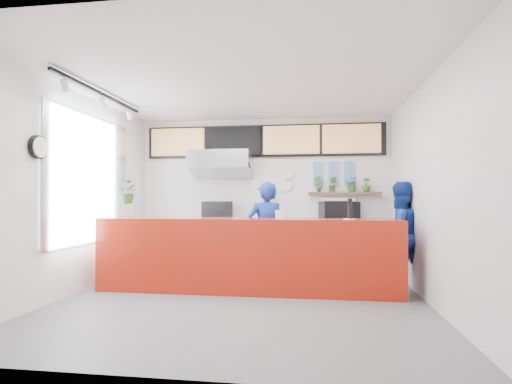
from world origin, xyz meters
The scene contains 46 objects.
floor centered at (0.00, 0.00, 0.00)m, with size 5.00×5.00×0.00m, color slate.
ceiling centered at (0.00, 0.00, 3.00)m, with size 5.00×5.00×0.00m, color silver.
wall_back centered at (0.00, 2.50, 1.50)m, with size 5.00×5.00×0.00m, color white.
wall_left centered at (-2.50, 0.00, 1.50)m, with size 5.00×5.00×0.00m, color white.
wall_right centered at (2.50, 0.00, 1.50)m, with size 5.00×5.00×0.00m, color white.
service_counter centered at (0.00, 0.40, 0.55)m, with size 4.50×0.60×1.10m, color #A21B0B.
cream_band centered at (0.00, 2.49, 2.60)m, with size 5.00×0.02×0.80m, color beige.
prep_bench centered at (-0.80, 2.20, 0.45)m, with size 1.80×0.60×0.90m, color #B2B5BA.
panini_oven centered at (-0.88, 2.20, 1.12)m, with size 0.49×0.49×0.44m, color black.
extraction_hood centered at (-0.80, 2.15, 2.15)m, with size 1.20×0.70×0.35m, color #B2B5BA.
hood_lip centered at (-0.80, 2.15, 1.95)m, with size 1.20×0.70×0.08m, color #B2B5BA.
right_bench centered at (1.50, 2.20, 0.45)m, with size 1.80×0.60×0.90m, color #B2B5BA.
espresso_machine centered at (1.48, 2.20, 1.12)m, with size 0.68×0.48×0.43m, color black.
espresso_tray centered at (1.48, 2.20, 1.38)m, with size 0.65×0.45×0.06m, color #A9ADB1.
herb_shelf centered at (1.60, 2.40, 1.50)m, with size 1.40×0.18×0.04m, color brown.
menu_board_far_left centered at (-1.75, 2.38, 2.55)m, with size 1.10×0.10×0.55m, color tan.
menu_board_mid_left centered at (-0.59, 2.38, 2.55)m, with size 1.10×0.10×0.55m, color black.
menu_board_mid_right centered at (0.57, 2.38, 2.55)m, with size 1.10×0.10×0.55m, color tan.
menu_board_far_right centered at (1.73, 2.38, 2.55)m, with size 1.10×0.10×0.55m, color tan.
soffit centered at (0.00, 2.46, 2.55)m, with size 4.80×0.04×0.65m, color black.
window_pane centered at (-2.47, 0.30, 1.70)m, with size 0.04×2.20×1.90m, color silver.
window_frame centered at (-2.45, 0.30, 1.70)m, with size 0.03×2.30×2.00m, color #B2B5BA.
wall_clock_rim centered at (-2.46, -0.90, 2.05)m, with size 0.30×0.30×0.05m, color black.
wall_clock_face centered at (-2.43, -0.90, 2.05)m, with size 0.26×0.26×0.02m, color white.
track_rail centered at (-2.10, 0.00, 2.94)m, with size 0.05×2.40×0.04m, color black.
dec_plate_a centered at (0.15, 2.47, 1.75)m, with size 0.24×0.24×0.03m, color silver.
dec_plate_b centered at (0.45, 2.47, 1.65)m, with size 0.24×0.24×0.03m, color silver.
dec_plate_c centered at (0.15, 2.47, 1.45)m, with size 0.24×0.24×0.03m, color silver.
dec_plate_d centered at (0.50, 2.47, 1.90)m, with size 0.24×0.24×0.03m, color silver.
photo_frame_a centered at (1.10, 2.48, 2.00)m, with size 0.20×0.02×0.25m, color #598CBF.
photo_frame_b centered at (1.40, 2.48, 2.00)m, with size 0.20×0.02×0.25m, color #598CBF.
photo_frame_c centered at (1.70, 2.48, 2.00)m, with size 0.20×0.02×0.25m, color #598CBF.
photo_frame_d centered at (1.10, 2.48, 1.75)m, with size 0.20×0.02×0.25m, color #598CBF.
photo_frame_e centered at (1.40, 2.48, 1.75)m, with size 0.20×0.02×0.25m, color #598CBF.
photo_frame_f centered at (1.70, 2.48, 1.75)m, with size 0.20×0.02×0.25m, color #598CBF.
staff_center centered at (0.24, 0.88, 0.83)m, with size 0.61×0.40×1.67m, color navy.
staff_right centered at (2.34, 0.99, 0.83)m, with size 0.81×0.63×1.66m, color navy.
herb_a centered at (1.10, 2.40, 1.68)m, with size 0.17×0.12×0.33m, color #336121.
herb_b centered at (1.38, 2.40, 1.67)m, with size 0.17×0.13×0.30m, color #336121.
herb_c centered at (1.75, 2.40, 1.66)m, with size 0.25×0.22×0.28m, color #336121.
herb_d centered at (2.01, 2.40, 1.66)m, with size 0.16×0.14×0.28m, color #336121.
glass_vase centered at (-1.86, 0.37, 1.21)m, with size 0.17×0.17×0.21m, color silver.
basil_vase centered at (-1.86, 0.37, 1.50)m, with size 0.33×0.28×0.36m, color #336121.
napkin_holder centered at (0.52, 0.36, 1.16)m, with size 0.14×0.09×0.13m, color silver.
white_plate centered at (1.50, 0.30, 1.11)m, with size 0.18×0.18×0.01m, color silver.
pepper_mill centered at (1.50, 0.30, 1.26)m, with size 0.07×0.07×0.28m, color black.
Camera 1 is at (0.96, -5.50, 1.41)m, focal length 28.00 mm.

